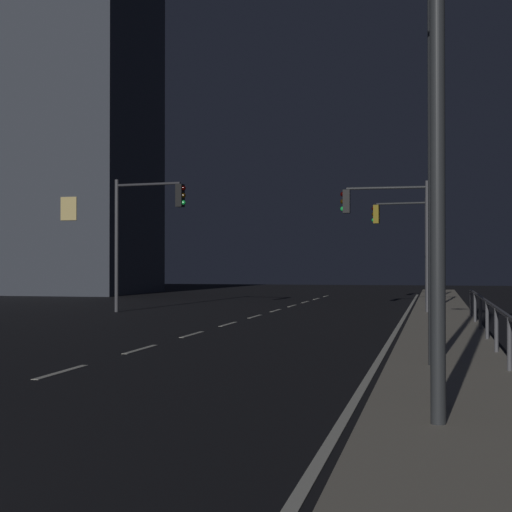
{
  "coord_description": "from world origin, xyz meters",
  "views": [
    {
      "loc": [
        6.87,
        -4.27,
        2.02
      ],
      "look_at": [
        -0.54,
        27.46,
        2.4
      ],
      "focal_mm": 53.9,
      "sensor_mm": 36.0,
      "label": 1
    }
  ],
  "objects_px": {
    "traffic_light_mid_left": "(403,230)",
    "traffic_light_overhead_east": "(389,220)",
    "traffic_light_near_left": "(145,219)",
    "street_lamp_mid_block": "(421,65)",
    "street_lamp_corner": "(434,134)",
    "street_lamp_far_end": "(453,46)"
  },
  "relations": [
    {
      "from": "traffic_light_overhead_east",
      "to": "street_lamp_mid_block",
      "type": "height_order",
      "value": "street_lamp_mid_block"
    },
    {
      "from": "traffic_light_mid_left",
      "to": "street_lamp_far_end",
      "type": "xyz_separation_m",
      "value": [
        1.81,
        -30.23,
        0.86
      ]
    },
    {
      "from": "street_lamp_mid_block",
      "to": "street_lamp_corner",
      "type": "distance_m",
      "value": 4.02
    },
    {
      "from": "street_lamp_corner",
      "to": "street_lamp_far_end",
      "type": "relative_size",
      "value": 0.94
    },
    {
      "from": "traffic_light_mid_left",
      "to": "traffic_light_near_left",
      "type": "distance_m",
      "value": 13.85
    },
    {
      "from": "street_lamp_corner",
      "to": "street_lamp_mid_block",
      "type": "bearing_deg",
      "value": -92.18
    },
    {
      "from": "traffic_light_mid_left",
      "to": "street_lamp_far_end",
      "type": "relative_size",
      "value": 0.69
    },
    {
      "from": "traffic_light_near_left",
      "to": "street_lamp_corner",
      "type": "xyz_separation_m",
      "value": [
        11.98,
        -16.07,
        0.47
      ]
    },
    {
      "from": "street_lamp_corner",
      "to": "street_lamp_far_end",
      "type": "distance_m",
      "value": 5.02
    },
    {
      "from": "traffic_light_mid_left",
      "to": "traffic_light_near_left",
      "type": "height_order",
      "value": "traffic_light_near_left"
    },
    {
      "from": "traffic_light_overhead_east",
      "to": "traffic_light_near_left",
      "type": "bearing_deg",
      "value": -175.95
    },
    {
      "from": "traffic_light_overhead_east",
      "to": "street_lamp_mid_block",
      "type": "xyz_separation_m",
      "value": [
        1.63,
        -20.8,
        0.9
      ]
    },
    {
      "from": "street_lamp_mid_block",
      "to": "traffic_light_mid_left",
      "type": "bearing_deg",
      "value": 92.78
    },
    {
      "from": "traffic_light_mid_left",
      "to": "traffic_light_overhead_east",
      "type": "bearing_deg",
      "value": -91.44
    },
    {
      "from": "traffic_light_mid_left",
      "to": "street_lamp_mid_block",
      "type": "distance_m",
      "value": 29.28
    },
    {
      "from": "traffic_light_overhead_east",
      "to": "street_lamp_corner",
      "type": "bearing_deg",
      "value": -83.93
    },
    {
      "from": "traffic_light_overhead_east",
      "to": "street_lamp_corner",
      "type": "relative_size",
      "value": 0.73
    },
    {
      "from": "traffic_light_near_left",
      "to": "street_lamp_mid_block",
      "type": "bearing_deg",
      "value": -59.5
    },
    {
      "from": "traffic_light_near_left",
      "to": "street_lamp_mid_block",
      "type": "height_order",
      "value": "street_lamp_mid_block"
    },
    {
      "from": "traffic_light_near_left",
      "to": "street_lamp_far_end",
      "type": "bearing_deg",
      "value": -59.91
    },
    {
      "from": "street_lamp_corner",
      "to": "traffic_light_near_left",
      "type": "bearing_deg",
      "value": 126.7
    },
    {
      "from": "street_lamp_corner",
      "to": "traffic_light_mid_left",
      "type": "bearing_deg",
      "value": 93.57
    }
  ]
}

